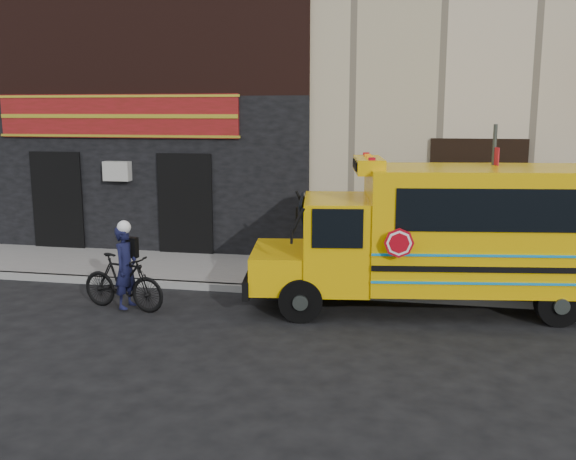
# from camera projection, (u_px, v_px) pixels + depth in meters

# --- Properties ---
(ground) EXTENTS (120.00, 120.00, 0.00)m
(ground) POSITION_uv_depth(u_px,v_px,m) (256.00, 336.00, 10.94)
(ground) COLOR black
(ground) RESTS_ON ground
(curb) EXTENTS (40.00, 0.20, 0.15)m
(curb) POSITION_uv_depth(u_px,v_px,m) (286.00, 291.00, 13.43)
(curb) COLOR gray
(curb) RESTS_ON ground
(sidewalk) EXTENTS (40.00, 3.00, 0.15)m
(sidewalk) POSITION_uv_depth(u_px,v_px,m) (299.00, 273.00, 14.88)
(sidewalk) COLOR slate
(sidewalk) RESTS_ON ground
(building) EXTENTS (20.00, 10.70, 12.00)m
(building) POSITION_uv_depth(u_px,v_px,m) (335.00, 34.00, 19.90)
(building) COLOR #C5B493
(building) RESTS_ON sidewalk
(school_bus) EXTENTS (7.14, 3.12, 2.92)m
(school_bus) POSITION_uv_depth(u_px,v_px,m) (450.00, 232.00, 12.23)
(school_bus) COLOR black
(school_bus) RESTS_ON ground
(sign_pole) EXTENTS (0.11, 0.30, 3.53)m
(sign_pole) POSITION_uv_depth(u_px,v_px,m) (491.00, 206.00, 12.67)
(sign_pole) COLOR #373E3A
(sign_pole) RESTS_ON ground
(bicycle) EXTENTS (1.89, 0.88, 1.09)m
(bicycle) POSITION_uv_depth(u_px,v_px,m) (123.00, 282.00, 12.31)
(bicycle) COLOR black
(bicycle) RESTS_ON ground
(cyclist) EXTENTS (0.45, 0.62, 1.59)m
(cyclist) POSITION_uv_depth(u_px,v_px,m) (126.00, 270.00, 12.26)
(cyclist) COLOR black
(cyclist) RESTS_ON ground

